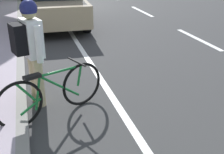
{
  "coord_description": "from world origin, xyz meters",
  "views": [
    {
      "loc": [
        1.95,
        13.23,
        2.29
      ],
      "look_at": [
        1.1,
        10.38,
        0.97
      ],
      "focal_mm": 46.0,
      "sensor_mm": 36.0,
      "label": 1
    }
  ],
  "objects": [
    {
      "name": "ground",
      "position": [
        0.0,
        0.0,
        0.0
      ],
      "size": [
        63.53,
        63.53,
        0.0
      ],
      "primitive_type": "plane",
      "color": "#363636"
    },
    {
      "name": "curb_edge",
      "position": [
        2.18,
        0.0,
        0.07
      ],
      "size": [
        0.16,
        39.71,
        0.14
      ],
      "primitive_type": "cube",
      "color": "gray",
      "rests_on": "ground"
    },
    {
      "name": "lane_stripe_centre",
      "position": [
        -2.62,
        0.15,
        0.0
      ],
      "size": [
        0.14,
        40.0,
        0.01
      ],
      "color": "white",
      "rests_on": "ground"
    },
    {
      "name": "lane_stripe_bike_edge",
      "position": [
        0.71,
        0.0,
        0.0
      ],
      "size": [
        0.12,
        39.71,
        0.01
      ],
      "primitive_type": "cube",
      "color": "white",
      "rests_on": "ground"
    },
    {
      "name": "parked_sedan_tan_mid",
      "position": [
        0.97,
        3.38,
        0.75
      ],
      "size": [
        2.0,
        4.48,
        1.52
      ],
      "color": "tan",
      "rests_on": "ground"
    },
    {
      "name": "bicycle_at_curb",
      "position": [
        1.71,
        9.38,
        0.38
      ],
      "size": [
        1.62,
        0.76,
        0.76
      ],
      "color": "black",
      "rests_on": "ground"
    },
    {
      "name": "cyclist_with_backpack",
      "position": [
        1.94,
        8.94,
        1.01
      ],
      "size": [
        0.49,
        0.6,
        1.66
      ],
      "color": "#C6B284",
      "rests_on": "ground"
    }
  ]
}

